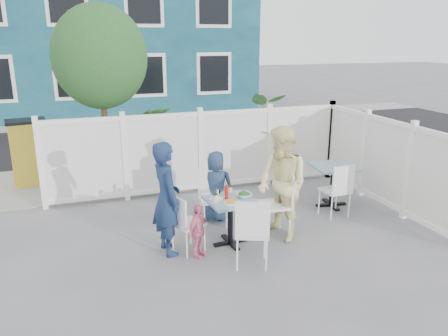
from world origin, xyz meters
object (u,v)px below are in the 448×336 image
object	(u,v)px
man	(166,198)
toddler	(198,231)
utility_cabinet	(30,154)
chair_right	(280,199)
main_table	(230,210)
chair_back	(212,192)
boy	(216,186)
spare_table	(333,175)
chair_near	(252,228)
woman	(282,184)
chair_left	(184,220)

from	to	relation	value
man	toddler	bearing A→B (deg)	-135.44
utility_cabinet	chair_right	world-z (taller)	utility_cabinet
main_table	toddler	bearing A→B (deg)	-157.11
main_table	chair_back	world-z (taller)	chair_back
boy	spare_table	bearing A→B (deg)	-157.83
man	chair_near	bearing A→B (deg)	-137.35
main_table	boy	size ratio (longest dim) A/B	0.61
spare_table	chair_near	size ratio (longest dim) A/B	0.82
main_table	chair_right	bearing A→B (deg)	4.91
chair_right	toddler	world-z (taller)	chair_right
main_table	chair_near	world-z (taller)	chair_near
chair_near	woman	bearing A→B (deg)	63.19
woman	toddler	bearing A→B (deg)	-94.29
chair_right	chair_left	bearing A→B (deg)	99.31
chair_left	toddler	size ratio (longest dim) A/B	1.11
chair_right	chair_back	distance (m)	1.12
chair_right	chair_near	bearing A→B (deg)	140.90
utility_cabinet	chair_back	world-z (taller)	utility_cabinet
chair_right	woman	world-z (taller)	woman
chair_right	man	xyz separation A→B (m)	(-1.75, -0.02, 0.22)
chair_left	boy	distance (m)	1.25
woman	boy	xyz separation A→B (m)	(-0.73, 0.97, -0.27)
spare_table	boy	bearing A→B (deg)	178.01
utility_cabinet	chair_left	xyz separation A→B (m)	(2.29, -4.02, -0.15)
main_table	chair_right	distance (m)	0.83
chair_left	chair_right	world-z (taller)	chair_right
chair_near	man	bearing A→B (deg)	160.49
chair_left	spare_table	bearing A→B (deg)	84.21
spare_table	boy	distance (m)	2.18
man	toddler	xyz separation A→B (m)	(0.37, -0.29, -0.42)
chair_right	toddler	distance (m)	1.43
toddler	main_table	bearing A→B (deg)	-19.30
utility_cabinet	chair_right	xyz separation A→B (m)	(3.83, -3.90, -0.06)
woman	toddler	world-z (taller)	woman
man	woman	xyz separation A→B (m)	(1.73, -0.09, 0.05)
toddler	man	bearing A→B (deg)	99.71
chair_near	chair_back	bearing A→B (deg)	112.90
spare_table	chair_near	xyz separation A→B (m)	(-2.22, -1.60, -0.02)
chair_left	chair_right	xyz separation A→B (m)	(1.53, 0.12, 0.09)
woman	boy	size ratio (longest dim) A/B	1.46
spare_table	chair_left	distance (m)	3.10
boy	toddler	distance (m)	1.34
utility_cabinet	toddler	distance (m)	4.87
main_table	woman	world-z (taller)	woman
chair_right	man	world-z (taller)	man
chair_left	man	xyz separation A→B (m)	(-0.22, 0.10, 0.31)
spare_table	chair_back	size ratio (longest dim) A/B	0.86
utility_cabinet	toddler	size ratio (longest dim) A/B	1.68
chair_left	utility_cabinet	bearing A→B (deg)	-172.94
spare_table	toddler	distance (m)	3.02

